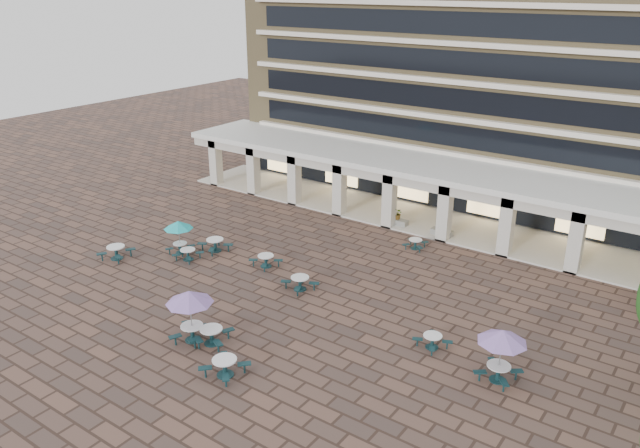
# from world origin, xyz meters

# --- Properties ---
(ground) EXTENTS (120.00, 120.00, 0.00)m
(ground) POSITION_xyz_m (0.00, 0.00, 0.00)
(ground) COLOR brown
(ground) RESTS_ON ground
(apartment_building) EXTENTS (40.00, 15.50, 25.20)m
(apartment_building) POSITION_xyz_m (0.00, 25.47, 12.60)
(apartment_building) COLOR #958054
(apartment_building) RESTS_ON ground
(retail_arcade) EXTENTS (42.00, 6.60, 4.40)m
(retail_arcade) POSITION_xyz_m (0.00, 14.80, 3.00)
(retail_arcade) COLOR white
(retail_arcade) RESTS_ON ground
(picnic_table_0) EXTENTS (2.18, 2.18, 0.84)m
(picnic_table_0) POSITION_xyz_m (-13.33, -2.37, 0.50)
(picnic_table_0) COLOR #143A3D
(picnic_table_0) RESTS_ON ground
(picnic_table_1) EXTENTS (1.89, 1.89, 0.83)m
(picnic_table_1) POSITION_xyz_m (0.93, -7.49, 0.50)
(picnic_table_1) COLOR #143A3D
(picnic_table_1) RESTS_ON ground
(picnic_table_2) EXTENTS (2.23, 2.23, 0.83)m
(picnic_table_2) POSITION_xyz_m (-1.41, -5.97, 0.49)
(picnic_table_2) COLOR #143A3D
(picnic_table_2) RESTS_ON ground
(picnic_table_4) EXTENTS (1.88, 1.88, 2.17)m
(picnic_table_4) POSITION_xyz_m (-10.74, 0.60, 1.84)
(picnic_table_4) COLOR #143A3D
(picnic_table_4) RESTS_ON ground
(picnic_table_5) EXTENTS (2.17, 2.17, 0.83)m
(picnic_table_5) POSITION_xyz_m (-9.10, 2.12, 0.50)
(picnic_table_5) COLOR #143A3D
(picnic_table_5) RESTS_ON ground
(picnic_table_6) EXTENTS (2.31, 2.31, 2.67)m
(picnic_table_6) POSITION_xyz_m (-2.37, -6.31, 2.27)
(picnic_table_6) COLOR #143A3D
(picnic_table_6) RESTS_ON ground
(picnic_table_7) EXTENTS (1.83, 1.83, 0.68)m
(picnic_table_7) POSITION_xyz_m (7.42, -0.10, 0.41)
(picnic_table_7) COLOR #143A3D
(picnic_table_7) RESTS_ON ground
(picnic_table_8) EXTENTS (1.70, 1.70, 0.71)m
(picnic_table_8) POSITION_xyz_m (-9.53, 0.14, 0.42)
(picnic_table_8) COLOR #143A3D
(picnic_table_8) RESTS_ON ground
(picnic_table_10) EXTENTS (2.08, 2.08, 0.78)m
(picnic_table_10) POSITION_xyz_m (-1.36, 1.01, 0.47)
(picnic_table_10) COLOR #143A3D
(picnic_table_10) RESTS_ON ground
(picnic_table_11) EXTENTS (2.18, 2.18, 2.52)m
(picnic_table_11) POSITION_xyz_m (10.93, -0.81, 2.14)
(picnic_table_11) COLOR #143A3D
(picnic_table_11) RESTS_ON ground
(picnic_table_12) EXTENTS (1.89, 1.89, 0.75)m
(picnic_table_12) POSITION_xyz_m (-4.91, 2.22, 0.45)
(picnic_table_12) COLOR #143A3D
(picnic_table_12) RESTS_ON ground
(picnic_table_13) EXTENTS (1.59, 1.59, 0.65)m
(picnic_table_13) POSITION_xyz_m (1.27, 10.00, 0.39)
(picnic_table_13) COLOR #143A3D
(picnic_table_13) RESTS_ON ground
(planter_left) EXTENTS (1.50, 0.85, 1.36)m
(planter_left) POSITION_xyz_m (-1.66, 12.90, 0.59)
(planter_left) COLOR gray
(planter_left) RESTS_ON ground
(planter_right) EXTENTS (1.50, 0.60, 1.19)m
(planter_right) POSITION_xyz_m (1.79, 12.90, 0.45)
(planter_right) COLOR gray
(planter_right) RESTS_ON ground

